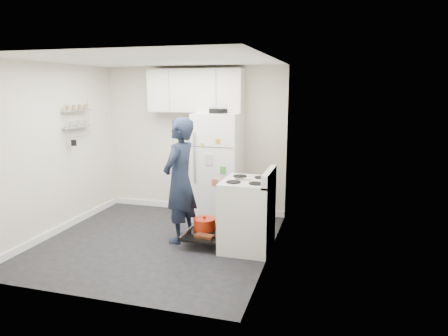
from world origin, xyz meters
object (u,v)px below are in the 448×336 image
(refrigerator, at_px, (218,166))
(person, at_px, (180,180))
(electric_range, at_px, (247,215))
(open_oven_door, at_px, (205,228))

(refrigerator, height_order, person, refrigerator)
(electric_range, height_order, person, person)
(refrigerator, bearing_deg, electric_range, -56.64)
(open_oven_door, xyz_separation_m, refrigerator, (-0.11, 1.05, 0.69))
(refrigerator, bearing_deg, open_oven_door, -83.83)
(open_oven_door, distance_m, person, 0.77)
(electric_range, bearing_deg, person, 178.49)
(electric_range, bearing_deg, open_oven_door, 174.93)
(electric_range, xyz_separation_m, refrigerator, (-0.72, 1.10, 0.42))
(open_oven_door, distance_m, refrigerator, 1.26)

